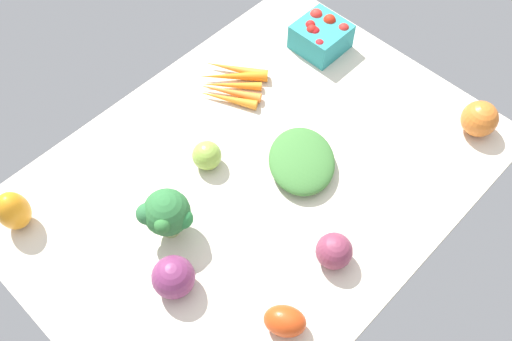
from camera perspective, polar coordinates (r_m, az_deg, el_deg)
name	(u,v)px	position (r cm, az deg, el deg)	size (l,w,h in cm)	color
tablecloth	(256,178)	(127.64, 0.00, -0.74)	(104.00, 76.00, 2.00)	beige
broccoli_head	(166,214)	(114.95, -8.72, -4.21)	(9.91, 10.30, 12.05)	#A1BC74
bell_pepper_orange	(13,211)	(126.19, -22.57, -3.65)	(6.60, 6.60, 9.85)	orange
berry_basket	(321,35)	(149.84, 6.34, 12.97)	(11.80, 11.80, 8.28)	teal
red_onion_near_basket	(334,251)	(114.91, 7.62, -7.78)	(7.26, 7.26, 7.26)	#82344E
carrot_bunch	(232,82)	(141.82, -2.37, 8.60)	(17.23, 19.66, 2.76)	orange
roma_tomato	(285,321)	(109.56, 2.84, -14.44)	(7.88, 5.72, 5.72)	#D64416
leafy_greens_clump	(302,161)	(126.60, 4.48, 0.96)	(17.80, 14.32, 4.56)	#3E7736
red_onion_center	(173,277)	(112.19, -8.05, -10.25)	(8.27, 8.27, 8.27)	#762E5C
heirloom_tomato_green	(207,155)	(126.32, -4.81, 1.47)	(6.40, 6.40, 6.40)	#8CB243
heirloom_tomato_orange	(480,119)	(139.98, 20.95, 4.73)	(8.17, 8.17, 8.17)	orange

